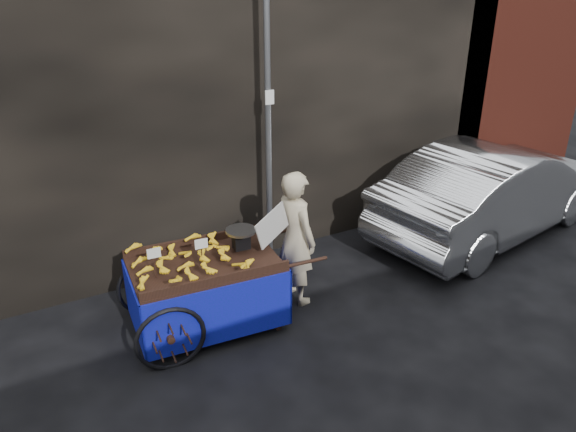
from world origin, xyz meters
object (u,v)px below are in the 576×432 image
banana_cart (201,270)px  vendor (296,238)px  plastic_bag (266,313)px  parked_car (494,190)px

banana_cart → vendor: 1.25m
plastic_bag → vendor: bearing=27.6°
vendor → plastic_bag: bearing=106.9°
parked_car → banana_cart: bearing=82.4°
banana_cart → vendor: size_ratio=1.36×
banana_cart → parked_car: bearing=6.9°
banana_cart → parked_car: parked_car is taller
banana_cart → parked_car: size_ratio=0.54×
vendor → plastic_bag: vendor is taller
banana_cart → parked_car: 4.89m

